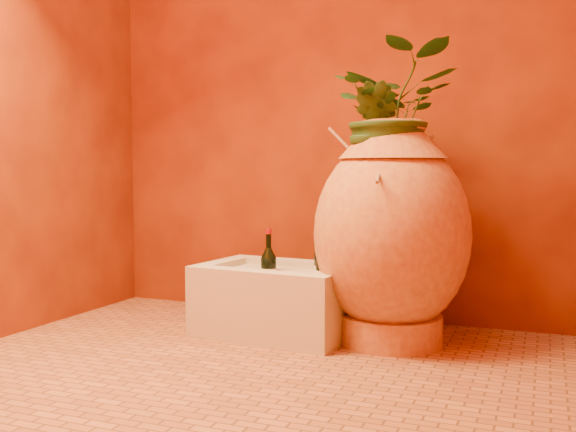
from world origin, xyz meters
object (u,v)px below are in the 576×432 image
at_px(wine_bottle_c, 269,271).
at_px(wall_tap, 415,138).
at_px(stone_basin, 277,301).
at_px(wine_bottle_a, 323,269).
at_px(wine_bottle_b, 323,273).
at_px(amphora, 392,233).

height_order(wine_bottle_c, wall_tap, wall_tap).
height_order(stone_basin, wine_bottle_a, wine_bottle_a).
height_order(wine_bottle_b, wall_tap, wall_tap).
xyz_separation_m(wine_bottle_a, wall_tap, (0.35, 0.31, 0.60)).
distance_m(wine_bottle_a, wall_tap, 0.76).
xyz_separation_m(stone_basin, wine_bottle_b, (0.20, 0.05, 0.13)).
relative_size(amphora, wine_bottle_b, 3.19).
xyz_separation_m(amphora, wine_bottle_b, (-0.31, 0.01, -0.19)).
xyz_separation_m(wine_bottle_b, wine_bottle_c, (-0.25, -0.05, 0.00)).
relative_size(amphora, wine_bottle_c, 3.16).
distance_m(stone_basin, wall_tap, 1.00).
bearing_deg(wine_bottle_a, stone_basin, -158.76).
bearing_deg(amphora, stone_basin, -175.45).
relative_size(stone_basin, wine_bottle_b, 2.42).
bearing_deg(wall_tap, amphora, -94.21).
height_order(amphora, wine_bottle_b, amphora).
bearing_deg(wall_tap, stone_basin, -144.38).
height_order(amphora, wine_bottle_c, amphora).
height_order(stone_basin, wine_bottle_c, wine_bottle_c).
bearing_deg(wine_bottle_a, wall_tap, 41.96).
bearing_deg(wall_tap, wine_bottle_a, -138.04).
xyz_separation_m(stone_basin, wall_tap, (0.54, 0.39, 0.75)).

